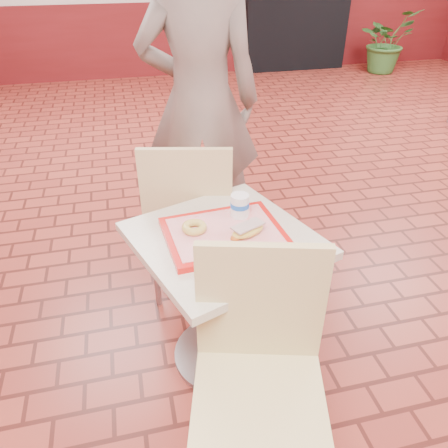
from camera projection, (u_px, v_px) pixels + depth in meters
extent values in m
cube|color=maroon|center=(394.00, 263.00, 2.76)|extent=(8.00, 10.00, 0.01)
cube|color=#5A1113|center=(218.00, 38.00, 6.55)|extent=(8.00, 0.04, 1.00)
cube|color=beige|center=(224.00, 240.00, 1.77)|extent=(0.67, 0.67, 0.04)
cylinder|color=gray|center=(224.00, 304.00, 1.96)|extent=(0.07, 0.07, 0.67)
cylinder|color=gray|center=(224.00, 353.00, 2.13)|extent=(0.48, 0.48, 0.03)
cube|color=#D0BD7C|center=(259.00, 402.00, 1.42)|extent=(0.53, 0.53, 0.04)
cube|color=#D0BD7C|center=(261.00, 302.00, 1.45)|extent=(0.42, 0.15, 0.47)
cylinder|color=gray|center=(208.00, 395.00, 1.71)|extent=(0.03, 0.03, 0.42)
cylinder|color=gray|center=(302.00, 398.00, 1.70)|extent=(0.03, 0.03, 0.42)
cube|color=#CEB57B|center=(191.00, 219.00, 2.36)|extent=(0.52, 0.52, 0.04)
cube|color=#CEB57B|center=(186.00, 195.00, 2.06)|extent=(0.43, 0.13, 0.47)
cylinder|color=gray|center=(225.00, 235.00, 2.64)|extent=(0.03, 0.03, 0.42)
cylinder|color=gray|center=(164.00, 235.00, 2.64)|extent=(0.03, 0.03, 0.42)
cylinder|color=gray|center=(225.00, 274.00, 2.33)|extent=(0.03, 0.03, 0.42)
cylinder|color=gray|center=(156.00, 274.00, 2.33)|extent=(0.03, 0.03, 0.42)
imported|color=#6E5E55|center=(200.00, 103.00, 2.46)|extent=(0.76, 0.58, 1.89)
cube|color=red|center=(224.00, 234.00, 1.75)|extent=(0.46, 0.36, 0.03)
cube|color=#E18585|center=(224.00, 231.00, 1.74)|extent=(0.41, 0.31, 0.00)
torus|color=gold|center=(194.00, 227.00, 1.73)|extent=(0.13, 0.13, 0.03)
ellipsoid|color=gold|center=(248.00, 230.00, 1.71)|extent=(0.16, 0.13, 0.04)
cube|color=silver|center=(248.00, 226.00, 1.69)|extent=(0.14, 0.11, 0.01)
ellipsoid|color=#A84F17|center=(235.00, 238.00, 1.68)|extent=(0.04, 0.03, 0.02)
cylinder|color=white|center=(240.00, 205.00, 1.81)|extent=(0.08, 0.08, 0.10)
cylinder|color=blue|center=(240.00, 204.00, 1.81)|extent=(0.08, 0.08, 0.02)
imported|color=#306528|center=(386.00, 41.00, 6.59)|extent=(0.99, 0.92, 0.90)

